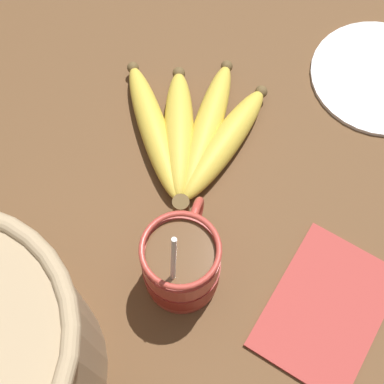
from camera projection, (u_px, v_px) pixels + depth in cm
name	position (u px, v px, depth cm)	size (l,w,h in cm)	color
table	(182.00, 221.00, 65.94)	(113.58, 113.58, 3.54)	brown
coffee_mug	(182.00, 265.00, 56.90)	(12.14, 8.37, 16.77)	#B23D33
banana_bunch	(190.00, 133.00, 67.18)	(23.24, 20.65, 4.19)	brown
napkin	(326.00, 308.00, 59.27)	(19.24, 15.84, 0.60)	#A33833
small_plate	(380.00, 76.00, 72.78)	(19.00, 19.00, 0.60)	white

